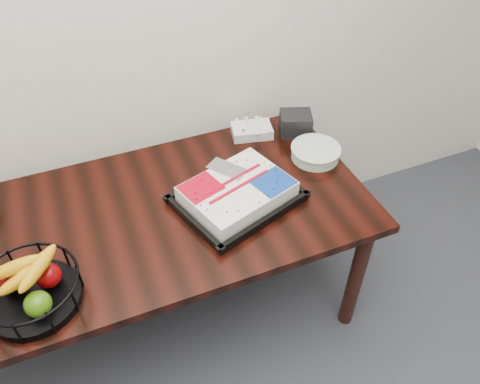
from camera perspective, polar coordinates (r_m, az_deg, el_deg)
name	(u,v)px	position (r m, az deg, el deg)	size (l,w,h in m)	color
table	(157,227)	(2.03, -10.12, -4.25)	(1.80, 0.90, 0.75)	black
cake_tray	(237,194)	(1.96, -0.34, -0.18)	(0.57, 0.50, 0.10)	black
fruit_basket	(29,288)	(1.75, -24.29, -10.67)	(0.34, 0.34, 0.18)	black
plate_stack	(315,153)	(2.22, 9.17, 4.77)	(0.23, 0.23, 0.06)	white
fork_bag	(252,130)	(2.34, 1.44, 7.55)	(0.22, 0.17, 0.06)	silver
napkin_box	(295,123)	(2.36, 6.78, 8.29)	(0.15, 0.13, 0.11)	black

